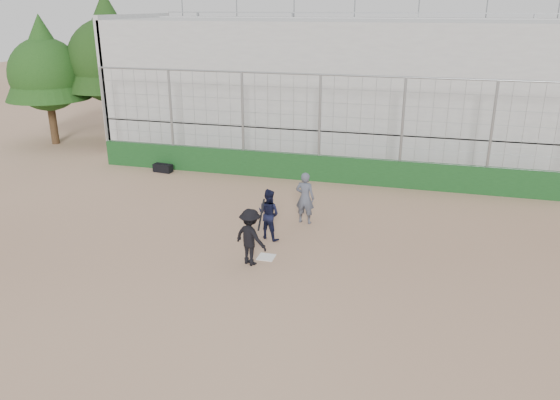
% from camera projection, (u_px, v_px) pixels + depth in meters
% --- Properties ---
extents(ground, '(90.00, 90.00, 0.00)m').
position_uv_depth(ground, '(266.00, 258.00, 14.56)').
color(ground, '#846048').
rests_on(ground, ground).
extents(home_plate, '(0.44, 0.44, 0.02)m').
position_uv_depth(home_plate, '(266.00, 257.00, 14.56)').
color(home_plate, white).
rests_on(home_plate, ground).
extents(backstop, '(18.10, 0.25, 4.04)m').
position_uv_depth(backstop, '(319.00, 156.00, 20.60)').
color(backstop, '#133C17').
rests_on(backstop, ground).
extents(bleachers, '(20.25, 6.70, 6.98)m').
position_uv_depth(bleachers, '(342.00, 86.00, 24.43)').
color(bleachers, '#A2A2A2').
rests_on(bleachers, ground).
extents(tree_left, '(4.48, 4.48, 7.00)m').
position_uv_depth(tree_left, '(109.00, 49.00, 25.78)').
color(tree_left, '#382214').
rests_on(tree_left, ground).
extents(tree_right, '(3.84, 3.84, 6.00)m').
position_uv_depth(tree_right, '(45.00, 64.00, 25.25)').
color(tree_right, '#362413').
rests_on(tree_right, ground).
extents(batter_at_plate, '(1.12, 0.91, 1.69)m').
position_uv_depth(batter_at_plate, '(250.00, 237.00, 13.97)').
color(batter_at_plate, black).
rests_on(batter_at_plate, ground).
extents(catcher_crouched, '(0.90, 0.81, 1.03)m').
position_uv_depth(catcher_crouched, '(269.00, 222.00, 15.58)').
color(catcher_crouched, black).
rests_on(catcher_crouched, ground).
extents(umpire, '(0.63, 0.45, 1.46)m').
position_uv_depth(umpire, '(305.00, 200.00, 16.66)').
color(umpire, '#474C5A').
rests_on(umpire, ground).
extents(equipment_bag, '(0.80, 0.42, 0.37)m').
position_uv_depth(equipment_bag, '(163.00, 168.00, 21.95)').
color(equipment_bag, black).
rests_on(equipment_bag, ground).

